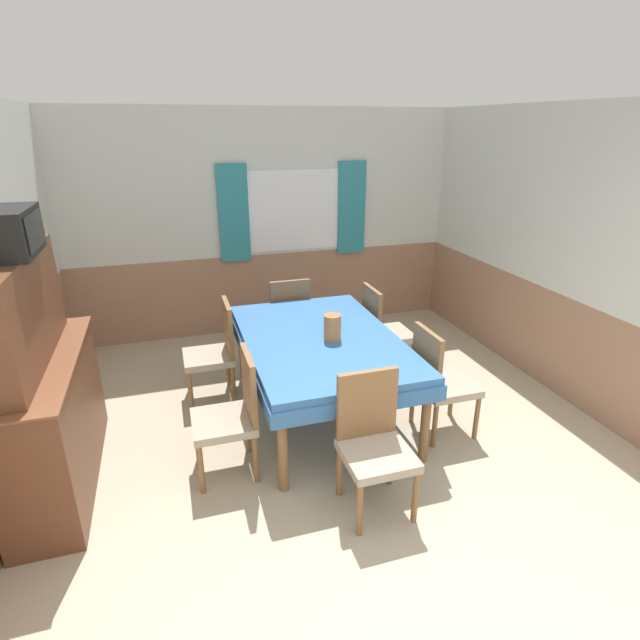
{
  "coord_description": "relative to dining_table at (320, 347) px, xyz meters",
  "views": [
    {
      "loc": [
        -1.14,
        -1.48,
        2.41
      ],
      "look_at": [
        0.0,
        2.2,
        0.89
      ],
      "focal_mm": 28.0,
      "sensor_mm": 36.0,
      "label": 1
    }
  ],
  "objects": [
    {
      "name": "chair_right_far",
      "position": [
        0.83,
        0.56,
        -0.15
      ],
      "size": [
        0.44,
        0.44,
        0.93
      ],
      "rotation": [
        0.0,
        0.0,
        4.71
      ],
      "color": "brown",
      "rests_on": "ground_plane"
    },
    {
      "name": "chair_left_far",
      "position": [
        -0.83,
        0.56,
        -0.15
      ],
      "size": [
        0.44,
        0.44,
        0.93
      ],
      "rotation": [
        0.0,
        0.0,
        1.57
      ],
      "color": "brown",
      "rests_on": "ground_plane"
    },
    {
      "name": "wall_right",
      "position": [
        2.29,
        -0.04,
        0.66
      ],
      "size": [
        0.05,
        4.72,
        2.6
      ],
      "color": "silver",
      "rests_on": "ground_plane"
    },
    {
      "name": "chair_head_near",
      "position": [
        -0.0,
        -1.17,
        -0.15
      ],
      "size": [
        0.44,
        0.44,
        0.93
      ],
      "rotation": [
        0.0,
        0.0,
        3.14
      ],
      "color": "brown",
      "rests_on": "ground_plane"
    },
    {
      "name": "sideboard",
      "position": [
        -2.05,
        -0.3,
        0.06
      ],
      "size": [
        0.46,
        1.56,
        1.66
      ],
      "color": "brown",
      "rests_on": "ground_plane"
    },
    {
      "name": "chair_right_near",
      "position": [
        0.83,
        -0.56,
        -0.15
      ],
      "size": [
        0.44,
        0.44,
        0.93
      ],
      "rotation": [
        0.0,
        0.0,
        4.71
      ],
      "color": "brown",
      "rests_on": "ground_plane"
    },
    {
      "name": "chair_left_near",
      "position": [
        -0.83,
        -0.56,
        -0.15
      ],
      "size": [
        0.44,
        0.44,
        0.93
      ],
      "rotation": [
        0.0,
        0.0,
        1.57
      ],
      "color": "brown",
      "rests_on": "ground_plane"
    },
    {
      "name": "chair_head_window",
      "position": [
        -0.0,
        1.17,
        -0.15
      ],
      "size": [
        0.44,
        0.44,
        0.93
      ],
      "color": "brown",
      "rests_on": "ground_plane"
    },
    {
      "name": "vase",
      "position": [
        0.08,
        -0.08,
        0.21
      ],
      "size": [
        0.14,
        0.14,
        0.21
      ],
      "color": "#B26B38",
      "rests_on": "dining_table"
    },
    {
      "name": "dining_table",
      "position": [
        0.0,
        0.0,
        0.0
      ],
      "size": [
        1.28,
        1.96,
        0.74
      ],
      "color": "#386BA8",
      "rests_on": "ground_plane"
    },
    {
      "name": "wall_back",
      "position": [
        0.01,
        2.14,
        0.67
      ],
      "size": [
        4.94,
        0.1,
        2.6
      ],
      "color": "silver",
      "rests_on": "ground_plane"
    },
    {
      "name": "ground_plane",
      "position": [
        -0.01,
        -2.2,
        -0.64
      ],
      "size": [
        16.0,
        16.0,
        0.0
      ],
      "primitive_type": "plane",
      "color": "tan"
    },
    {
      "name": "tv",
      "position": [
        -2.05,
        -0.28,
        1.16
      ],
      "size": [
        0.29,
        0.53,
        0.28
      ],
      "color": "black",
      "rests_on": "sideboard"
    }
  ]
}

